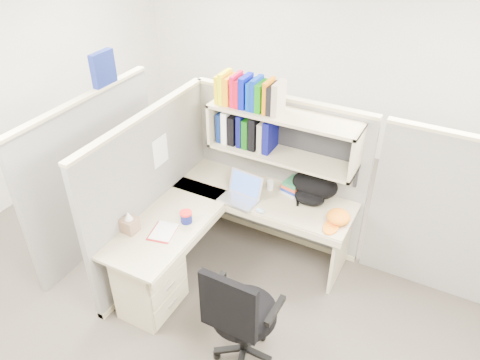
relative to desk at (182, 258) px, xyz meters
The scene contains 14 objects.
ground 0.66m from the desk, 35.01° to the left, with size 6.00×6.00×0.00m, color #332F27.
room_shell 1.28m from the desk, 35.01° to the left, with size 6.00×6.00×6.00m.
cubicle 0.88m from the desk, 86.86° to the left, with size 3.79×1.84×1.95m.
desk is the anchor object (origin of this frame).
laptop 0.81m from the desk, 70.39° to the left, with size 0.35×0.35×0.25m, color silver, non-canonical shape.
backpack 1.37m from the desk, 50.29° to the left, with size 0.44×0.34×0.26m, color black, non-canonical shape.
orange_cap 1.45m from the desk, 34.13° to the left, with size 0.21×0.24×0.12m, color orange, non-canonical shape.
snack_canister 0.38m from the desk, 100.49° to the left, with size 0.11×0.11×0.11m.
tissue_box 0.58m from the desk, 156.83° to the right, with size 0.13×0.13×0.20m, color #8B684F, non-canonical shape.
mouse 0.83m from the desk, 50.74° to the left, with size 0.09×0.06×0.03m, color #8DAAC8.
paper_cup 1.11m from the desk, 66.85° to the left, with size 0.07×0.07×0.09m, color white.
book_stack 1.28m from the desk, 59.29° to the left, with size 0.18×0.24×0.12m, color gray, non-canonical shape.
loose_paper 0.32m from the desk, 163.34° to the right, with size 0.19×0.25×0.00m, color silver, non-canonical shape.
task_chair 0.91m from the desk, 25.95° to the right, with size 0.56×0.52×1.08m.
Camera 1 is at (1.50, -2.77, 3.37)m, focal length 35.00 mm.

